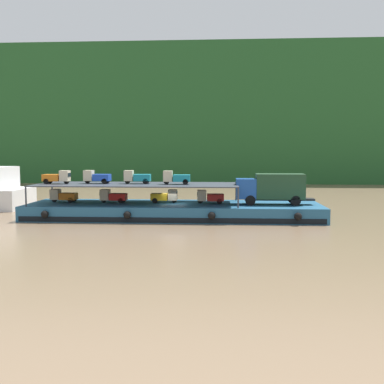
{
  "coord_description": "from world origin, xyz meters",
  "views": [
    {
      "loc": [
        4.94,
        -47.53,
        6.81
      ],
      "look_at": [
        1.87,
        0.0,
        2.7
      ],
      "focal_mm": 43.76,
      "sensor_mm": 36.0,
      "label": 1
    }
  ],
  "objects_px": {
    "cargo_barge": "(174,211)",
    "mini_truck_lower_fore": "(210,197)",
    "mini_truck_upper_mid": "(97,177)",
    "mini_truck_lower_aft": "(113,196)",
    "mini_truck_upper_stern": "(57,177)",
    "covered_lorry": "(272,188)",
    "mini_truck_lower_mid": "(165,196)",
    "mini_truck_upper_fore": "(137,177)",
    "mini_truck_lower_stern": "(63,196)",
    "mini_truck_upper_bow": "(176,178)"
  },
  "relations": [
    {
      "from": "cargo_barge",
      "to": "mini_truck_upper_fore",
      "type": "bearing_deg",
      "value": 172.86
    },
    {
      "from": "covered_lorry",
      "to": "mini_truck_lower_fore",
      "type": "relative_size",
      "value": 2.81
    },
    {
      "from": "mini_truck_lower_fore",
      "to": "mini_truck_upper_bow",
      "type": "distance_m",
      "value": 4.02
    },
    {
      "from": "cargo_barge",
      "to": "mini_truck_upper_mid",
      "type": "bearing_deg",
      "value": 176.96
    },
    {
      "from": "mini_truck_lower_aft",
      "to": "mini_truck_upper_stern",
      "type": "bearing_deg",
      "value": -173.55
    },
    {
      "from": "mini_truck_lower_aft",
      "to": "mini_truck_upper_fore",
      "type": "height_order",
      "value": "mini_truck_upper_fore"
    },
    {
      "from": "mini_truck_lower_stern",
      "to": "mini_truck_lower_fore",
      "type": "relative_size",
      "value": 0.99
    },
    {
      "from": "mini_truck_lower_stern",
      "to": "mini_truck_upper_mid",
      "type": "relative_size",
      "value": 1.0
    },
    {
      "from": "mini_truck_lower_mid",
      "to": "mini_truck_upper_stern",
      "type": "relative_size",
      "value": 1.0
    },
    {
      "from": "mini_truck_upper_fore",
      "to": "mini_truck_lower_mid",
      "type": "bearing_deg",
      "value": 2.64
    },
    {
      "from": "mini_truck_lower_fore",
      "to": "mini_truck_upper_mid",
      "type": "xyz_separation_m",
      "value": [
        -11.83,
        0.06,
        2.0
      ]
    },
    {
      "from": "mini_truck_lower_stern",
      "to": "mini_truck_upper_bow",
      "type": "bearing_deg",
      "value": -3.61
    },
    {
      "from": "mini_truck_lower_mid",
      "to": "mini_truck_upper_mid",
      "type": "relative_size",
      "value": 0.99
    },
    {
      "from": "mini_truck_lower_mid",
      "to": "mini_truck_upper_stern",
      "type": "bearing_deg",
      "value": -175.4
    },
    {
      "from": "mini_truck_lower_mid",
      "to": "mini_truck_upper_bow",
      "type": "distance_m",
      "value": 2.53
    },
    {
      "from": "mini_truck_upper_mid",
      "to": "mini_truck_lower_stern",
      "type": "bearing_deg",
      "value": 178.51
    },
    {
      "from": "mini_truck_lower_mid",
      "to": "mini_truck_upper_stern",
      "type": "xyz_separation_m",
      "value": [
        -11.09,
        -0.89,
        2.0
      ]
    },
    {
      "from": "mini_truck_lower_aft",
      "to": "mini_truck_upper_mid",
      "type": "height_order",
      "value": "mini_truck_upper_mid"
    },
    {
      "from": "mini_truck_upper_stern",
      "to": "mini_truck_upper_mid",
      "type": "relative_size",
      "value": 0.99
    },
    {
      "from": "cargo_barge",
      "to": "mini_truck_upper_fore",
      "type": "relative_size",
      "value": 10.83
    },
    {
      "from": "cargo_barge",
      "to": "mini_truck_upper_mid",
      "type": "relative_size",
      "value": 10.74
    },
    {
      "from": "mini_truck_lower_mid",
      "to": "mini_truck_upper_fore",
      "type": "bearing_deg",
      "value": -177.36
    },
    {
      "from": "covered_lorry",
      "to": "mini_truck_lower_mid",
      "type": "xyz_separation_m",
      "value": [
        -10.98,
        0.82,
        -1.0
      ]
    },
    {
      "from": "covered_lorry",
      "to": "mini_truck_upper_fore",
      "type": "distance_m",
      "value": 13.92
    },
    {
      "from": "mini_truck_lower_aft",
      "to": "mini_truck_upper_bow",
      "type": "height_order",
      "value": "mini_truck_upper_bow"
    },
    {
      "from": "mini_truck_lower_mid",
      "to": "mini_truck_lower_fore",
      "type": "relative_size",
      "value": 0.98
    },
    {
      "from": "mini_truck_lower_mid",
      "to": "mini_truck_upper_fore",
      "type": "xyz_separation_m",
      "value": [
        -2.88,
        -0.13,
        2.0
      ]
    },
    {
      "from": "mini_truck_lower_stern",
      "to": "mini_truck_lower_aft",
      "type": "bearing_deg",
      "value": -1.67
    },
    {
      "from": "mini_truck_lower_stern",
      "to": "mini_truck_upper_stern",
      "type": "distance_m",
      "value": 2.18
    },
    {
      "from": "mini_truck_upper_bow",
      "to": "mini_truck_upper_mid",
      "type": "bearing_deg",
      "value": 175.48
    },
    {
      "from": "covered_lorry",
      "to": "mini_truck_upper_stern",
      "type": "relative_size",
      "value": 2.86
    },
    {
      "from": "mini_truck_lower_aft",
      "to": "mini_truck_lower_fore",
      "type": "distance_m",
      "value": 10.12
    },
    {
      "from": "cargo_barge",
      "to": "mini_truck_upper_mid",
      "type": "height_order",
      "value": "mini_truck_upper_mid"
    },
    {
      "from": "mini_truck_lower_mid",
      "to": "mini_truck_upper_bow",
      "type": "bearing_deg",
      "value": -33.6
    },
    {
      "from": "covered_lorry",
      "to": "mini_truck_lower_stern",
      "type": "distance_m",
      "value": 21.76
    },
    {
      "from": "mini_truck_upper_mid",
      "to": "mini_truck_lower_fore",
      "type": "bearing_deg",
      "value": -0.31
    },
    {
      "from": "mini_truck_lower_aft",
      "to": "mini_truck_upper_mid",
      "type": "bearing_deg",
      "value": 177.96
    },
    {
      "from": "mini_truck_lower_stern",
      "to": "mini_truck_upper_bow",
      "type": "xyz_separation_m",
      "value": [
        12.03,
        -0.76,
        2.0
      ]
    },
    {
      "from": "cargo_barge",
      "to": "mini_truck_lower_stern",
      "type": "xyz_separation_m",
      "value": [
        -11.76,
        0.53,
        1.44
      ]
    },
    {
      "from": "mini_truck_upper_stern",
      "to": "mini_truck_lower_stern",
      "type": "bearing_deg",
      "value": 66.91
    },
    {
      "from": "mini_truck_lower_fore",
      "to": "mini_truck_lower_stern",
      "type": "bearing_deg",
      "value": 179.41
    },
    {
      "from": "mini_truck_upper_stern",
      "to": "mini_truck_lower_fore",
      "type": "bearing_deg",
      "value": 2.31
    },
    {
      "from": "mini_truck_lower_stern",
      "to": "mini_truck_upper_bow",
      "type": "relative_size",
      "value": 1.0
    },
    {
      "from": "mini_truck_lower_mid",
      "to": "mini_truck_upper_mid",
      "type": "xyz_separation_m",
      "value": [
        -7.12,
        -0.19,
        2.0
      ]
    },
    {
      "from": "cargo_barge",
      "to": "mini_truck_lower_fore",
      "type": "relative_size",
      "value": 10.7
    },
    {
      "from": "mini_truck_upper_stern",
      "to": "covered_lorry",
      "type": "bearing_deg",
      "value": 0.18
    },
    {
      "from": "mini_truck_upper_mid",
      "to": "mini_truck_upper_fore",
      "type": "relative_size",
      "value": 1.01
    },
    {
      "from": "cargo_barge",
      "to": "mini_truck_lower_mid",
      "type": "distance_m",
      "value": 1.87
    },
    {
      "from": "cargo_barge",
      "to": "mini_truck_lower_mid",
      "type": "relative_size",
      "value": 10.9
    },
    {
      "from": "mini_truck_lower_mid",
      "to": "mini_truck_upper_fore",
      "type": "distance_m",
      "value": 3.51
    }
  ]
}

